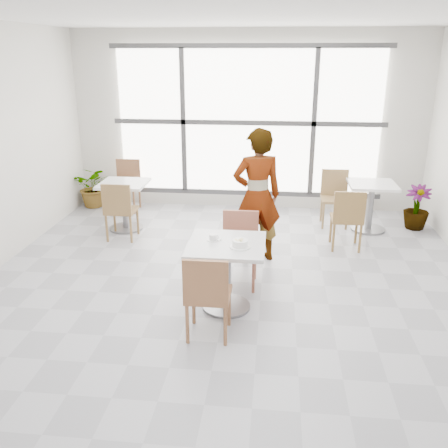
# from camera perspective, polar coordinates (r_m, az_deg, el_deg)

# --- Properties ---
(floor) EXTENTS (7.00, 7.00, 0.00)m
(floor) POSITION_cam_1_polar(r_m,az_deg,el_deg) (5.50, 0.34, -8.81)
(floor) COLOR #9E9EA5
(floor) RESTS_ON ground
(ceiling) EXTENTS (7.00, 7.00, 0.00)m
(ceiling) POSITION_cam_1_polar(r_m,az_deg,el_deg) (4.85, 0.42, 24.13)
(ceiling) COLOR white
(ceiling) RESTS_ON ground
(wall_back) EXTENTS (6.00, 0.00, 6.00)m
(wall_back) POSITION_cam_1_polar(r_m,az_deg,el_deg) (8.40, 2.85, 11.92)
(wall_back) COLOR silver
(wall_back) RESTS_ON ground
(wall_front) EXTENTS (6.00, 0.00, 6.00)m
(wall_front) POSITION_cam_1_polar(r_m,az_deg,el_deg) (1.79, -11.74, -19.37)
(wall_front) COLOR silver
(wall_front) RESTS_ON ground
(window) EXTENTS (4.60, 0.07, 2.52)m
(window) POSITION_cam_1_polar(r_m,az_deg,el_deg) (8.34, 2.82, 11.86)
(window) COLOR white
(window) RESTS_ON ground
(main_table) EXTENTS (0.80, 0.80, 0.75)m
(main_table) POSITION_cam_1_polar(r_m,az_deg,el_deg) (5.10, 0.29, -4.65)
(main_table) COLOR silver
(main_table) RESTS_ON ground
(chair_near) EXTENTS (0.42, 0.42, 0.87)m
(chair_near) POSITION_cam_1_polar(r_m,az_deg,el_deg) (4.56, -1.98, -8.03)
(chair_near) COLOR #905C3B
(chair_near) RESTS_ON ground
(chair_far) EXTENTS (0.42, 0.42, 0.87)m
(chair_far) POSITION_cam_1_polar(r_m,az_deg,el_deg) (5.68, 1.87, -2.29)
(chair_far) COLOR #A05B44
(chair_far) RESTS_ON ground
(oatmeal_bowl) EXTENTS (0.21, 0.21, 0.10)m
(oatmeal_bowl) POSITION_cam_1_polar(r_m,az_deg,el_deg) (4.89, 1.92, -2.32)
(oatmeal_bowl) COLOR white
(oatmeal_bowl) RESTS_ON main_table
(coffee_cup) EXTENTS (0.16, 0.13, 0.07)m
(coffee_cup) POSITION_cam_1_polar(r_m,az_deg,el_deg) (5.08, -1.28, -1.62)
(coffee_cup) COLOR white
(coffee_cup) RESTS_ON main_table
(person) EXTENTS (0.73, 0.59, 1.75)m
(person) POSITION_cam_1_polar(r_m,az_deg,el_deg) (6.23, 3.92, 3.31)
(person) COLOR black
(person) RESTS_ON ground
(bg_table_left) EXTENTS (0.70, 0.70, 0.75)m
(bg_table_left) POSITION_cam_1_polar(r_m,az_deg,el_deg) (7.60, -11.66, 2.90)
(bg_table_left) COLOR silver
(bg_table_left) RESTS_ON ground
(bg_table_right) EXTENTS (0.70, 0.70, 0.75)m
(bg_table_right) POSITION_cam_1_polar(r_m,az_deg,el_deg) (7.73, 16.92, 2.72)
(bg_table_right) COLOR white
(bg_table_right) RESTS_ON ground
(bg_chair_left_near) EXTENTS (0.42, 0.42, 0.87)m
(bg_chair_left_near) POSITION_cam_1_polar(r_m,az_deg,el_deg) (7.15, -12.23, 1.92)
(bg_chair_left_near) COLOR olive
(bg_chair_left_near) RESTS_ON ground
(bg_chair_left_far) EXTENTS (0.42, 0.42, 0.87)m
(bg_chair_left_far) POSITION_cam_1_polar(r_m,az_deg,el_deg) (8.61, -11.35, 4.96)
(bg_chair_left_far) COLOR brown
(bg_chair_left_far) RESTS_ON ground
(bg_chair_right_near) EXTENTS (0.42, 0.42, 0.87)m
(bg_chair_right_near) POSITION_cam_1_polar(r_m,az_deg,el_deg) (6.84, 14.37, 0.94)
(bg_chair_right_near) COLOR olive
(bg_chair_right_near) RESTS_ON ground
(bg_chair_right_far) EXTENTS (0.42, 0.42, 0.87)m
(bg_chair_right_far) POSITION_cam_1_polar(r_m,az_deg,el_deg) (7.88, 12.91, 3.50)
(bg_chair_right_far) COLOR #957449
(bg_chair_right_far) RESTS_ON ground
(plant_left) EXTENTS (0.69, 0.60, 0.74)m
(plant_left) POSITION_cam_1_polar(r_m,az_deg,el_deg) (8.91, -15.05, 4.29)
(plant_left) COLOR #467B3F
(plant_left) RESTS_ON ground
(plant_right) EXTENTS (0.48, 0.48, 0.69)m
(plant_right) POSITION_cam_1_polar(r_m,az_deg,el_deg) (8.09, 21.78, 1.85)
(plant_right) COLOR #5C8045
(plant_right) RESTS_ON ground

